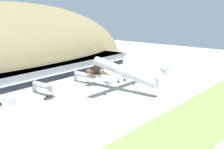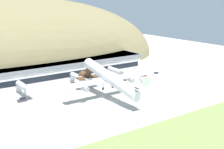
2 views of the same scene
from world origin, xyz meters
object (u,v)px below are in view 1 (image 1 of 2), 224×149
Objects in this scene: jetway_0 at (46,86)px; fuel_truck at (120,73)px; service_car_1 at (49,98)px; service_car_2 at (133,72)px; box_truck at (8,102)px; service_car_0 at (110,78)px; cargo_airplane at (123,72)px; service_car_3 at (142,69)px; jetway_2 at (114,69)px; traffic_cone_0 at (93,94)px; terminal_building at (59,69)px; jetway_1 at (88,76)px.

jetway_0 is 2.00× the size of fuel_truck.
service_car_2 is at bearing 0.26° from service_car_1.
service_car_1 is 0.53× the size of fuel_truck.
box_truck is at bearing 179.23° from jetway_0.
service_car_0 is 60.03m from box_truck.
cargo_airplane is 46.08m from service_car_3.
jetway_2 is (48.75, -0.21, 0.00)m from jetway_0.
cargo_airplane is 52.52m from box_truck.
cargo_airplane reaches higher than traffic_cone_0.
jetway_0 reaches higher than service_car_0.
terminal_building is at bearing 125.48° from service_car_0.
service_car_3 is at bearing -6.52° from fuel_truck.
service_car_2 is (20.45, -1.02, 0.00)m from service_car_0.
terminal_building is 40.13m from cargo_airplane.
jetway_1 is 22.11m from jetway_2.
jetway_0 is 61.31m from service_car_2.
jetway_1 is 4.00× the size of service_car_0.
cargo_airplane is 9.76× the size of service_car_2.
service_car_3 is at bearing 0.24° from service_car_1.
service_car_0 is 1.06× the size of service_car_1.
cargo_airplane is at bearing -125.76° from service_car_0.
service_car_3 reaches higher than service_car_0.
cargo_airplane is at bearing -27.57° from service_car_1.
jetway_0 is 0.88× the size of jetway_1.
service_car_0 is 29.63m from service_car_3.
service_car_2 reaches higher than service_car_0.
service_car_2 is (12.25, -4.92, -3.37)m from jetway_2.
jetway_0 is 3.75× the size of service_car_3.
terminal_building reaches higher than service_car_1.
jetway_1 is at bearing 93.41° from cargo_airplane.
jetway_2 is at bearing 45.85° from cargo_airplane.
box_truck is at bearing 179.60° from jetway_2.
service_car_3 is at bearing 21.42° from cargo_airplane.
service_car_0 is (15.89, -22.30, -4.72)m from terminal_building.
jetway_0 is 40.90m from service_car_0.
traffic_cone_0 is (-38.29, -13.10, -1.24)m from fuel_truck.
jetway_2 is 52.42m from service_car_1.
terminal_building is 34.08m from fuel_truck.
jetway_1 reaches higher than service_car_2.
traffic_cone_0 is at bearing -109.06° from terminal_building.
service_car_2 is (61.01, -5.14, -3.37)m from jetway_0.
terminal_building reaches higher than jetway_2.
jetway_0 reaches higher than box_truck.
jetway_0 is at bearing 176.70° from fuel_truck.
service_car_1 is at bearing -139.83° from terminal_building.
box_truck is at bearing 177.39° from fuel_truck.
service_car_3 is at bearing -4.18° from jetway_0.
fuel_truck is 70.51m from box_truck.
terminal_building is 6.47× the size of jetway_0.
jetway_2 is at bearing -37.36° from terminal_building.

